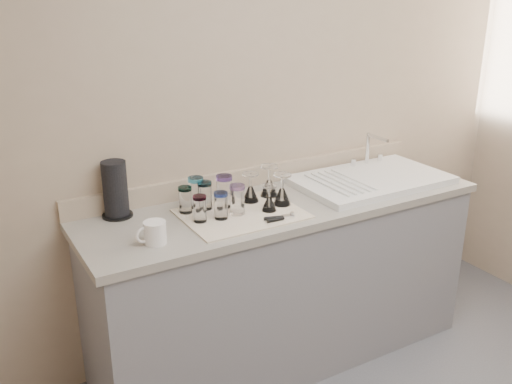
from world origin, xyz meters
TOP-DOWN VIEW (x-y plane):
  - counter_unit at (0.00, 1.20)m, footprint 2.06×0.62m
  - sink_unit at (0.55, 1.20)m, footprint 0.82×0.50m
  - dish_towel at (-0.27, 1.16)m, footprint 0.55×0.42m
  - tumbler_teal at (-0.49, 1.29)m, footprint 0.06×0.06m
  - tumbler_cyan at (-0.39, 1.29)m, footprint 0.07×0.07m
  - tumbler_purple at (-0.30, 1.27)m, footprint 0.08×0.08m
  - tumbler_magenta at (-0.48, 1.16)m, footprint 0.06×0.06m
  - tumbler_blue at (-0.38, 1.14)m, footprint 0.06×0.06m
  - tumbler_lavender at (-0.29, 1.16)m, footprint 0.07×0.07m
  - tumbler_extra at (-0.42, 1.33)m, footprint 0.07×0.07m
  - goblet_back_left at (-0.16, 1.27)m, footprint 0.08×0.08m
  - goblet_back_right at (-0.04, 1.29)m, footprint 0.09×0.09m
  - goblet_front_left at (-0.14, 1.12)m, footprint 0.07×0.07m
  - goblet_front_right at (-0.05, 1.15)m, footprint 0.09×0.09m
  - can_opener at (-0.16, 1.00)m, footprint 0.14×0.06m
  - white_mug at (-0.73, 1.06)m, footprint 0.13×0.09m
  - paper_towel_roll at (-0.78, 1.43)m, footprint 0.14×0.14m

SIDE VIEW (x-z plane):
  - counter_unit at x=0.00m, z-range 0.00..0.90m
  - dish_towel at x=-0.27m, z-range 0.90..0.91m
  - can_opener at x=-0.16m, z-range 0.91..0.93m
  - sink_unit at x=0.55m, z-range 0.81..1.03m
  - white_mug at x=-0.73m, z-range 0.90..1.00m
  - goblet_front_left at x=-0.14m, z-range 0.89..1.01m
  - goblet_back_left at x=-0.16m, z-range 0.88..1.03m
  - goblet_front_right at x=-0.05m, z-range 0.88..1.04m
  - goblet_back_right at x=-0.04m, z-range 0.88..1.04m
  - tumbler_magenta at x=-0.48m, z-range 0.91..1.03m
  - tumbler_teal at x=-0.49m, z-range 0.91..1.04m
  - tumbler_blue at x=-0.38m, z-range 0.91..1.04m
  - tumbler_cyan at x=-0.39m, z-range 0.91..1.04m
  - tumbler_lavender at x=-0.29m, z-range 0.91..1.05m
  - tumbler_extra at x=-0.42m, z-range 0.91..1.06m
  - tumbler_purple at x=-0.30m, z-range 0.91..1.06m
  - paper_towel_roll at x=-0.78m, z-range 0.90..1.16m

